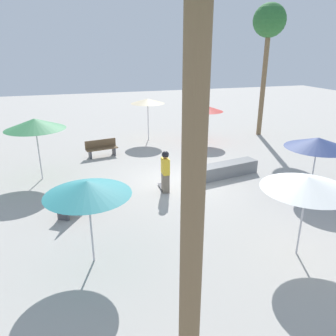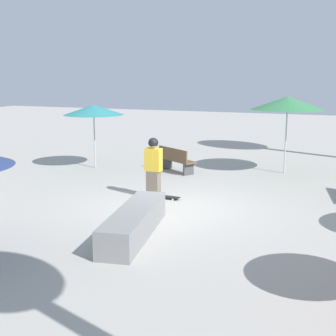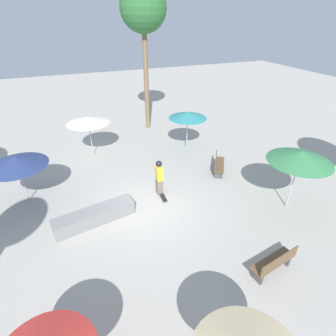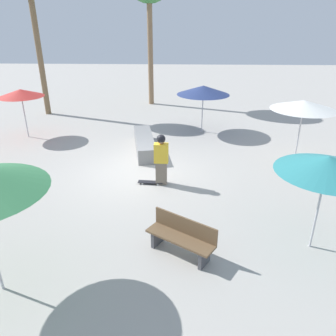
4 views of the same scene
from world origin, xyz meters
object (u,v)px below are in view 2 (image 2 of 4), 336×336
Objects in this scene: shade_umbrella_green at (288,103)px; skateboard at (166,197)px; concrete_ledge at (134,222)px; skater_main at (153,166)px; shade_umbrella_teal at (94,110)px; bench_near at (176,160)px.

skateboard is at bearing 151.50° from shade_umbrella_green.
skateboard is 3.02m from concrete_ledge.
skateboard is 0.31× the size of shade_umbrella_green.
shade_umbrella_green reaches higher than skateboard.
skater_main is 0.53× the size of concrete_ledge.
skater_main is at bearing 16.09° from concrete_ledge.
shade_umbrella_green is 1.15× the size of shade_umbrella_teal.
skater_main is at bearing -130.03° from shade_umbrella_teal.
concrete_ledge is at bearing -71.94° from skater_main.
skater_main is at bearing -172.49° from skateboard.
concrete_ledge is 6.52m from bench_near.
concrete_ledge is at bearing 165.24° from shade_umbrella_green.
skater_main is 0.90m from skateboard.
skateboard is (0.02, -0.35, -0.83)m from skater_main.
shade_umbrella_green is 6.67m from shade_umbrella_teal.
shade_umbrella_green reaches higher than bench_near.
bench_near is at bearing 13.24° from concrete_ledge.
shade_umbrella_green is at bearing -76.41° from shade_umbrella_teal.
concrete_ledge is at bearing -76.89° from skateboard.
shade_umbrella_green is at bearing 60.34° from skater_main.
skater_main is at bearing -46.13° from bench_near.
bench_near is (3.37, 0.99, 0.37)m from skateboard.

